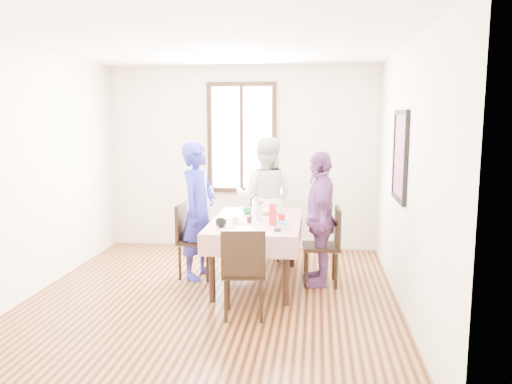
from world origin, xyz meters
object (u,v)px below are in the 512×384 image
(chair_right, at_px, (321,246))
(chair_near, at_px, (244,271))
(person_left, at_px, (198,210))
(person_right, at_px, (320,218))
(chair_far, at_px, (265,227))
(chair_left, at_px, (197,241))
(person_far, at_px, (265,199))
(dining_table, at_px, (257,252))

(chair_right, xyz_separation_m, chair_near, (-0.76, -1.07, 0.00))
(chair_near, distance_m, person_left, 1.43)
(chair_near, distance_m, person_right, 1.34)
(chair_far, xyz_separation_m, chair_near, (0.00, -2.05, 0.00))
(chair_left, bearing_deg, chair_right, 88.03)
(person_right, bearing_deg, chair_near, -38.08)
(chair_left, height_order, chair_near, same)
(chair_near, distance_m, person_far, 2.07)
(chair_far, bearing_deg, chair_left, 41.16)
(dining_table, xyz_separation_m, person_right, (0.74, 0.05, 0.41))
(chair_left, height_order, person_left, person_left)
(dining_table, xyz_separation_m, chair_left, (-0.76, 0.14, 0.08))
(person_far, distance_m, person_right, 1.21)
(chair_right, distance_m, person_right, 0.33)
(person_left, bearing_deg, person_far, -25.04)
(person_far, bearing_deg, person_right, 132.24)
(chair_far, relative_size, chair_near, 1.00)
(chair_left, distance_m, person_right, 1.53)
(person_left, bearing_deg, person_right, -78.34)
(dining_table, height_order, person_left, person_left)
(dining_table, height_order, chair_far, chair_far)
(person_left, bearing_deg, chair_near, -132.44)
(person_left, distance_m, person_right, 1.47)
(chair_far, bearing_deg, chair_right, 119.33)
(chair_far, bearing_deg, person_far, 81.65)
(dining_table, xyz_separation_m, chair_right, (0.76, 0.05, 0.08))
(chair_right, distance_m, chair_far, 1.24)
(chair_left, bearing_deg, dining_table, 81.08)
(person_far, relative_size, person_right, 1.08)
(person_right, bearing_deg, chair_left, -97.19)
(chair_right, xyz_separation_m, person_left, (-1.49, 0.09, 0.38))
(dining_table, bearing_deg, chair_far, 90.00)
(chair_far, height_order, person_far, person_far)
(chair_far, distance_m, person_left, 1.21)
(chair_right, distance_m, chair_near, 1.31)
(chair_left, xyz_separation_m, person_far, (0.76, 0.87, 0.39))
(chair_right, relative_size, person_left, 0.55)
(person_left, bearing_deg, chair_right, -78.29)
(chair_right, bearing_deg, person_right, 86.78)
(chair_right, height_order, chair_near, same)
(dining_table, height_order, chair_near, chair_near)
(chair_far, distance_m, person_far, 0.39)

